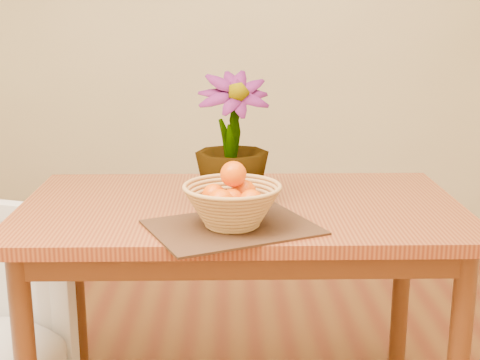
{
  "coord_description": "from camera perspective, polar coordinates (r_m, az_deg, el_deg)",
  "views": [
    {
      "loc": [
        -0.04,
        -1.74,
        1.35
      ],
      "look_at": [
        -0.01,
        0.06,
        0.89
      ],
      "focal_mm": 50.0,
      "sensor_mm": 36.0,
      "label": 1
    }
  ],
  "objects": [
    {
      "name": "wicker_basket",
      "position": [
        1.87,
        -0.67,
        -2.33
      ],
      "size": [
        0.28,
        0.28,
        0.11
      ],
      "color": "tan",
      "rests_on": "placemat"
    },
    {
      "name": "potted_plant",
      "position": [
        2.09,
        -0.68,
        3.5
      ],
      "size": [
        0.26,
        0.26,
        0.41
      ],
      "primitive_type": "imported",
      "rotation": [
        0.0,
        0.0,
        0.16
      ],
      "color": "#1C4313",
      "rests_on": "table"
    },
    {
      "name": "wall_back",
      "position": [
        3.99,
        -0.5,
        14.33
      ],
      "size": [
        4.0,
        0.02,
        2.7
      ],
      "primitive_type": "cube",
      "color": "#F3E7B9",
      "rests_on": "floor"
    },
    {
      "name": "table",
      "position": [
        2.15,
        0.09,
        -4.24
      ],
      "size": [
        1.4,
        0.8,
        0.75
      ],
      "color": "brown",
      "rests_on": "floor"
    },
    {
      "name": "placemat",
      "position": [
        1.89,
        -0.66,
        -4.06
      ],
      "size": [
        0.54,
        0.49,
        0.01
      ],
      "primitive_type": "cube",
      "rotation": [
        0.0,
        0.0,
        0.42
      ],
      "color": "#371F14",
      "rests_on": "table"
    },
    {
      "name": "orange_pile",
      "position": [
        1.86,
        -0.65,
        -1.14
      ],
      "size": [
        0.17,
        0.18,
        0.13
      ],
      "rotation": [
        0.0,
        0.0,
        0.4
      ],
      "color": "#ED5603",
      "rests_on": "wicker_basket"
    }
  ]
}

